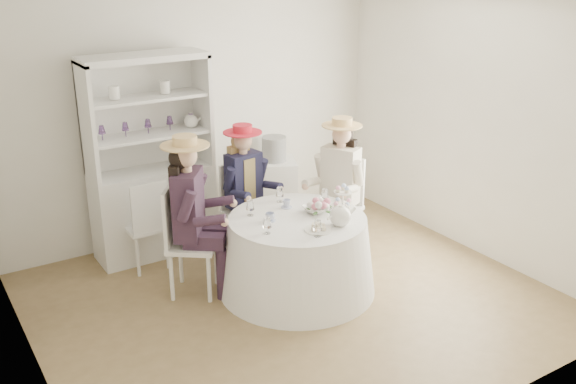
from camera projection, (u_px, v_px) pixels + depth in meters
ground at (294, 300)px, 6.01m from camera, size 4.50×4.50×0.00m
ceiling at (295, 0)px, 5.06m from camera, size 4.50×4.50×0.00m
wall_back at (196, 116)px, 7.12m from camera, size 4.50×0.00×4.50m
wall_front at (470, 247)px, 3.96m from camera, size 4.50×0.00×4.50m
wall_left at (20, 217)px, 4.41m from camera, size 0.00×4.50×4.50m
wall_right at (476, 127)px, 6.67m from camera, size 0.00×4.50×4.50m
tea_table at (297, 254)px, 6.09m from camera, size 1.49×1.49×0.74m
hutch at (152, 186)px, 6.74m from camera, size 1.30×0.58×2.13m
side_table at (274, 191)px, 7.66m from camera, size 0.65×0.65×0.76m
hatbox at (274, 149)px, 7.47m from camera, size 0.31×0.31×0.29m
guest_left at (191, 207)px, 5.85m from camera, size 0.66×0.64×1.55m
guest_mid at (245, 182)px, 6.70m from camera, size 0.53×0.55×1.42m
guest_right at (339, 178)px, 6.73m from camera, size 0.63×0.57×1.48m
spare_chair at (147, 223)px, 6.42m from camera, size 0.40×0.40×0.96m
teacup_a at (270, 217)px, 5.87m from camera, size 0.10×0.10×0.07m
teacup_b at (287, 204)px, 6.18m from camera, size 0.10×0.10×0.07m
teacup_c at (317, 206)px, 6.14m from camera, size 0.11×0.11×0.07m
flower_bowl at (315, 210)px, 6.06m from camera, size 0.23×0.23×0.06m
flower_arrangement at (319, 205)px, 6.01m from camera, size 0.19×0.19×0.07m
table_teapot at (340, 216)px, 5.77m from camera, size 0.27×0.19×0.21m
sandwich_plate at (318, 229)px, 5.68m from camera, size 0.25×0.25×0.06m
cupcake_stand at (343, 199)px, 6.17m from camera, size 0.23×0.23×0.22m
stemware_set at (297, 210)px, 5.93m from camera, size 0.91×0.95×0.15m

